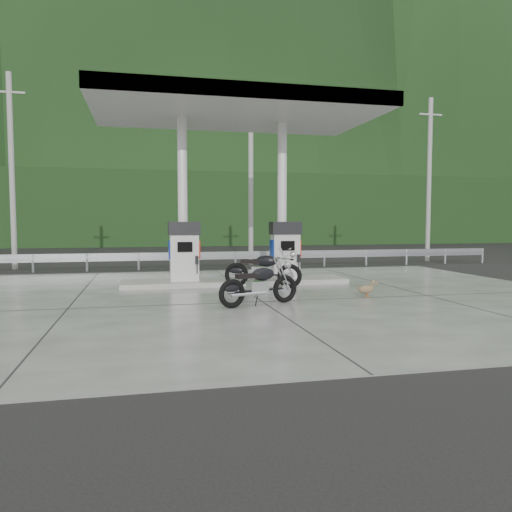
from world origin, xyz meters
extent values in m
plane|color=black|center=(0.00, 0.00, 0.00)|extent=(160.00, 160.00, 0.00)
cube|color=#62625E|center=(0.00, 0.00, 0.01)|extent=(18.00, 14.00, 0.02)
cube|color=gray|center=(0.00, 2.50, 0.10)|extent=(7.00, 1.40, 0.15)
cylinder|color=white|center=(-1.60, 2.90, 2.67)|extent=(0.30, 0.30, 5.00)
cylinder|color=white|center=(1.60, 2.90, 2.67)|extent=(0.30, 0.30, 5.00)
cube|color=silver|center=(0.00, 2.50, 5.37)|extent=(8.50, 5.00, 0.40)
cube|color=black|center=(0.00, 11.50, 0.00)|extent=(60.00, 7.00, 0.01)
cylinder|color=#999994|center=(-8.00, 9.50, 4.00)|extent=(0.22, 0.22, 8.00)
cylinder|color=#999994|center=(2.00, 9.50, 4.00)|extent=(0.22, 0.22, 8.00)
cylinder|color=#999994|center=(11.00, 9.50, 4.00)|extent=(0.22, 0.22, 8.00)
cube|color=black|center=(0.00, 30.00, 3.00)|extent=(80.00, 6.00, 6.00)
camera|label=1|loc=(-2.84, -12.74, 1.97)|focal=35.00mm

